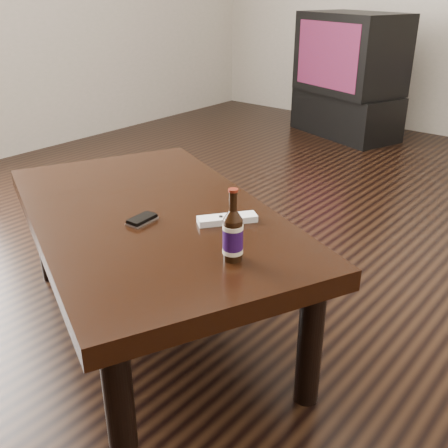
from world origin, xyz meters
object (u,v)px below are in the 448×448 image
Objects in this scene: beer_bottle at (233,235)px; remote at (227,219)px; tv at (351,53)px; coffee_table at (151,227)px; tv_stand at (345,114)px; phone at (142,220)px.

beer_bottle is 0.25m from remote.
tv is at bearing 146.50° from remote.
coffee_table is 0.28m from remote.
remote is at bearing -51.19° from tv_stand.
coffee_table is at bearing -124.41° from remote.
beer_bottle is at bearing -49.49° from tv.
coffee_table is 14.13× the size of phone.
beer_bottle is 2.00× the size of phone.
coffee_table is at bearing 168.19° from beer_bottle.
tv is at bearing 111.69° from beer_bottle.
phone is 0.26m from remote.
phone is at bearing -104.36° from remote.
tv_stand is 2.93m from remote.
remote reaches higher than tv_stand.
tv is 9.00× the size of phone.
tv_stand is at bearing 90.00° from tv.
tv is 0.64× the size of coffee_table.
phone is (0.05, -0.08, 0.07)m from coffee_table.
tv reaches higher than beer_bottle.
coffee_table is at bearing -56.47° from tv.
phone is at bearing 178.65° from beer_bottle.
tv_stand is 4.83× the size of remote.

